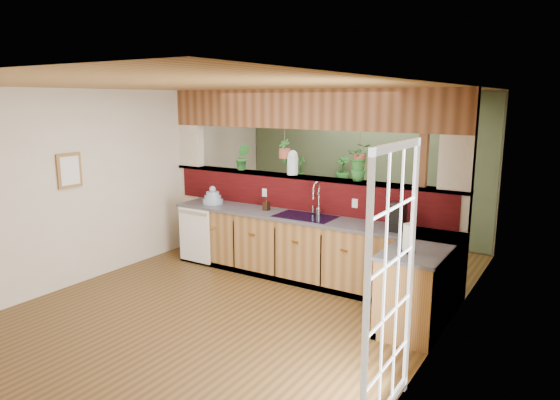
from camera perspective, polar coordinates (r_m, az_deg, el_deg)
The scene contains 28 objects.
ground at distance 6.39m, azimuth -3.54°, elevation -11.21°, with size 4.60×7.00×0.01m, color #4E3518.
ceiling at distance 5.90m, azimuth -3.86°, elevation 12.78°, with size 4.60×7.00×0.01m, color brown.
wall_back at distance 9.05m, azimuth 9.40°, elevation 3.93°, with size 4.60×0.02×2.60m, color beige.
wall_left at distance 7.57m, azimuth -17.97°, elevation 2.08°, with size 0.02×7.00×2.60m, color beige.
wall_right at distance 5.05m, azimuth 18.00°, elevation -2.41°, with size 0.02×7.00×2.60m, color beige.
pass_through_partition at distance 7.14m, azimuth 2.85°, elevation 1.19°, with size 4.60×0.21×2.60m.
pass_through_ledge at distance 7.12m, azimuth 2.66°, elevation 2.63°, with size 4.60×0.21×0.04m, color brown.
header_beam at distance 7.04m, azimuth 2.74°, elevation 10.34°, with size 4.60×0.15×0.55m, color brown.
sage_backwall at distance 9.03m, azimuth 9.35°, elevation 3.92°, with size 4.55×0.02×2.55m, color #566847.
countertop at distance 6.54m, azimuth 6.92°, elevation -6.54°, with size 4.14×1.52×0.90m.
dishwasher at distance 7.62m, azimuth -9.76°, elevation -3.97°, with size 0.58×0.03×0.82m.
navy_sink at distance 6.79m, azimuth 2.90°, elevation -2.54°, with size 0.82×0.50×0.18m.
french_door at distance 3.94m, azimuth 12.55°, elevation -9.84°, with size 0.06×1.02×2.16m, color white.
framed_print at distance 7.04m, azimuth -22.93°, elevation 3.11°, with size 0.04×0.35×0.45m.
faucet at distance 6.81m, azimuth 4.25°, elevation 0.33°, with size 0.21×0.21×0.47m.
dish_stack at distance 7.64m, azimuth -7.69°, elevation 0.21°, with size 0.31×0.31×0.27m.
soap_dispenser at distance 7.13m, azimuth -1.57°, elevation -0.44°, with size 0.08×0.08×0.18m, color #351E13.
coffee_maker at distance 6.20m, azimuth 13.19°, elevation -2.02°, with size 0.17×0.29×0.32m.
paper_towel at distance 5.34m, azimuth 14.49°, elevation -4.30°, with size 0.15×0.15×0.32m.
glass_jar at distance 7.18m, azimuth 1.45°, elevation 4.31°, with size 0.16×0.16×0.36m.
ledge_plant_left at distance 7.67m, azimuth -4.30°, elevation 4.91°, with size 0.22×0.18×0.40m, color #246323.
ledge_plant_right at distance 6.72m, azimuth 8.94°, elevation 3.70°, with size 0.20×0.20×0.36m, color #246323.
hanging_plant_a at distance 7.22m, azimuth 0.51°, elevation 6.50°, with size 0.21×0.17×0.45m.
hanging_plant_b at distance 6.69m, azimuth 9.13°, elevation 6.22°, with size 0.41×0.38×0.47m.
shelving_console at distance 9.24m, azimuth 4.81°, elevation -0.84°, with size 1.50×0.40×1.00m, color black.
shelf_plant_a at distance 9.34m, azimuth 2.34°, elevation 3.70°, with size 0.21×0.14×0.41m, color #246323.
shelf_plant_b at distance 8.94m, azimuth 7.16°, elevation 3.48°, with size 0.26×0.26×0.47m, color #246323.
floor_plant at distance 8.07m, azimuth 13.19°, elevation -3.76°, with size 0.70×0.60×0.77m, color #246323.
Camera 1 is at (3.46, -4.78, 2.46)m, focal length 32.00 mm.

